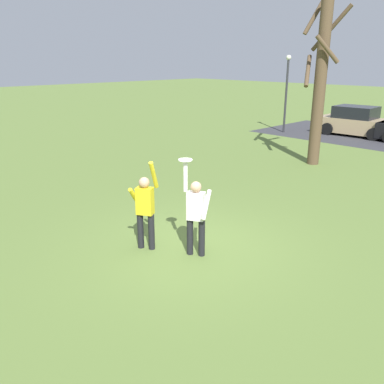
{
  "coord_description": "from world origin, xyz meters",
  "views": [
    {
      "loc": [
        5.99,
        -5.83,
        4.03
      ],
      "look_at": [
        -0.16,
        0.16,
        1.23
      ],
      "focal_mm": 38.09,
      "sensor_mm": 36.0,
      "label": 1
    }
  ],
  "objects_px": {
    "frisbee_disc": "(185,160)",
    "parked_car_tan": "(357,122)",
    "person_catcher": "(196,212)",
    "lamppost_by_lot": "(287,86)",
    "person_defender": "(145,207)",
    "bare_tree_tall": "(320,80)"
  },
  "relations": [
    {
      "from": "person_defender",
      "to": "person_catcher",
      "type": "bearing_deg",
      "value": 0.0
    },
    {
      "from": "person_defender",
      "to": "lamppost_by_lot",
      "type": "xyz_separation_m",
      "value": [
        -6.5,
        15.18,
        1.6
      ]
    },
    {
      "from": "person_defender",
      "to": "parked_car_tan",
      "type": "xyz_separation_m",
      "value": [
        -3.13,
        17.16,
        -0.25
      ]
    },
    {
      "from": "bare_tree_tall",
      "to": "lamppost_by_lot",
      "type": "distance_m",
      "value": 7.5
    },
    {
      "from": "lamppost_by_lot",
      "to": "person_catcher",
      "type": "bearing_deg",
      "value": -62.85
    },
    {
      "from": "parked_car_tan",
      "to": "bare_tree_tall",
      "type": "distance_m",
      "value": 8.09
    },
    {
      "from": "frisbee_disc",
      "to": "lamppost_by_lot",
      "type": "distance_m",
      "value": 16.45
    },
    {
      "from": "person_catcher",
      "to": "bare_tree_tall",
      "type": "bearing_deg",
      "value": -104.57
    },
    {
      "from": "person_catcher",
      "to": "parked_car_tan",
      "type": "bearing_deg",
      "value": -105.65
    },
    {
      "from": "frisbee_disc",
      "to": "lamppost_by_lot",
      "type": "bearing_deg",
      "value": 116.36
    },
    {
      "from": "frisbee_disc",
      "to": "bare_tree_tall",
      "type": "relative_size",
      "value": 0.04
    },
    {
      "from": "lamppost_by_lot",
      "to": "parked_car_tan",
      "type": "bearing_deg",
      "value": 30.39
    },
    {
      "from": "parked_car_tan",
      "to": "person_catcher",
      "type": "bearing_deg",
      "value": -78.28
    },
    {
      "from": "person_catcher",
      "to": "parked_car_tan",
      "type": "height_order",
      "value": "person_catcher"
    },
    {
      "from": "bare_tree_tall",
      "to": "lamppost_by_lot",
      "type": "relative_size",
      "value": 1.62
    },
    {
      "from": "frisbee_disc",
      "to": "parked_car_tan",
      "type": "height_order",
      "value": "frisbee_disc"
    },
    {
      "from": "person_catcher",
      "to": "lamppost_by_lot",
      "type": "relative_size",
      "value": 0.49
    },
    {
      "from": "person_defender",
      "to": "parked_car_tan",
      "type": "bearing_deg",
      "value": 70.72
    },
    {
      "from": "person_catcher",
      "to": "bare_tree_tall",
      "type": "relative_size",
      "value": 0.3
    },
    {
      "from": "person_catcher",
      "to": "frisbee_disc",
      "type": "distance_m",
      "value": 1.13
    },
    {
      "from": "person_catcher",
      "to": "person_defender",
      "type": "relative_size",
      "value": 1.02
    },
    {
      "from": "person_catcher",
      "to": "bare_tree_tall",
      "type": "distance_m",
      "value": 9.71
    }
  ]
}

